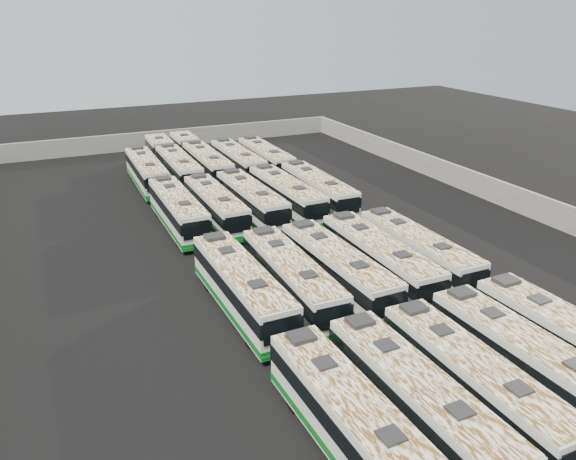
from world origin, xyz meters
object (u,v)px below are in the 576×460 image
object	(u,v)px
bus_front_center	(473,382)
bus_midback_far_left	(178,210)
bus_back_left	(172,162)
bus_midback_right	(286,195)
bus_midfront_center	(337,270)
bus_front_left	(417,402)
bus_midfront_right	(379,260)
bus_midfront_far_left	(242,287)
bus_midback_far_right	(318,190)
bus_back_far_right	(266,159)
bus_back_right	(238,162)
bus_midfront_far_right	(417,252)
bus_front_right	(527,362)
bus_front_far_right	(576,347)
bus_back_center	(199,158)
bus_midback_left	(216,206)
bus_front_far_left	(353,424)
bus_midback_center	(251,201)
bus_midfront_left	(291,278)
bus_back_far_left	(147,172)

from	to	relation	value
bus_front_center	bus_midback_far_left	xyz separation A→B (m)	(-6.25, 27.19, 0.04)
bus_back_left	bus_midback_right	bearing A→B (deg)	-66.93
bus_midfront_center	bus_front_left	bearing A→B (deg)	-105.55
bus_midfront_right	bus_midfront_far_left	bearing A→B (deg)	-179.77
bus_midfront_right	bus_midback_far_right	distance (m)	15.06
bus_midback_far_left	bus_back_far_right	xyz separation A→B (m)	(12.66, 12.14, -0.02)
bus_back_right	bus_midfront_far_right	bearing A→B (deg)	-83.69
bus_front_right	bus_front_far_right	world-z (taller)	bus_front_far_right
bus_front_center	bus_front_right	distance (m)	3.28
bus_front_left	bus_front_center	world-z (taller)	bus_front_left
bus_midfront_far_left	bus_back_center	size ratio (longest dim) A/B	0.66
bus_front_right	bus_midback_right	xyz separation A→B (m)	(-0.01, 26.92, 0.03)
bus_back_right	bus_back_far_right	world-z (taller)	bus_back_right
bus_midback_far_left	bus_front_left	bearing A→B (deg)	-83.22
bus_front_right	bus_midback_left	bearing A→B (deg)	102.30
bus_front_far_left	bus_midback_left	distance (m)	27.28
bus_midback_right	bus_back_center	xyz separation A→B (m)	(-3.26, 15.51, -0.02)
bus_back_right	bus_back_center	bearing A→B (deg)	135.27
bus_midfront_far_left	bus_back_left	size ratio (longest dim) A/B	0.66
bus_front_center	bus_midfront_center	bearing A→B (deg)	89.87
bus_midback_center	bus_midback_right	bearing A→B (deg)	-0.31
bus_front_far_left	bus_front_center	size ratio (longest dim) A/B	1.02
bus_front_center	bus_midback_center	xyz separation A→B (m)	(-0.01, 27.00, 0.03)
bus_front_right	bus_midback_center	size ratio (longest dim) A/B	0.99
bus_midfront_center	bus_back_center	distance (m)	30.26
bus_midfront_right	bus_midfront_center	bearing A→B (deg)	-177.04
bus_front_center	bus_midfront_right	distance (m)	12.82
bus_midback_left	bus_back_center	distance (m)	15.85
bus_midfront_far_right	bus_back_left	distance (m)	31.24
bus_front_far_right	bus_midback_right	bearing A→B (deg)	95.08
bus_midfront_far_left	bus_back_far_right	xyz separation A→B (m)	(12.62, 26.86, -0.05)
bus_midfront_far_left	bus_front_far_left	bearing A→B (deg)	-90.64
bus_midfront_center	bus_back_center	size ratio (longest dim) A/B	0.65
bus_midback_center	bus_midback_far_right	size ratio (longest dim) A/B	1.00
bus_midback_far_left	bus_back_center	distance (m)	16.58
bus_midback_left	bus_back_right	world-z (taller)	bus_back_right
bus_midfront_left	bus_back_left	size ratio (longest dim) A/B	0.65
bus_midback_center	bus_front_right	bearing A→B (deg)	-84.07
bus_front_right	bus_midback_center	distance (m)	27.07
bus_midback_left	bus_midback_far_left	bearing A→B (deg)	176.27
bus_front_right	bus_midback_far_left	distance (m)	28.70
bus_front_right	bus_midfront_far_left	world-z (taller)	bus_midfront_far_left
bus_midfront_left	bus_midback_right	bearing A→B (deg)	68.01
bus_front_far_left	bus_midback_far_left	size ratio (longest dim) A/B	0.99
bus_midback_left	bus_back_far_left	xyz separation A→B (m)	(-3.10, 12.54, 0.04)
bus_midfront_center	bus_midfront_far_right	xyz separation A→B (m)	(6.25, 0.21, -0.03)
bus_midfront_right	bus_midback_right	distance (m)	14.62
bus_front_left	bus_back_right	xyz separation A→B (m)	(6.31, 39.41, 0.02)
bus_front_far_right	bus_midback_left	world-z (taller)	bus_front_far_right
bus_midfront_center	bus_midback_center	bearing A→B (deg)	88.90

